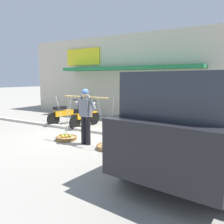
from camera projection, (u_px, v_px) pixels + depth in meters
name	position (u px, v px, depth m)	size (l,w,h in m)	color
ground_plane	(87.00, 137.00, 7.81)	(90.00, 90.00, 0.00)	gray
sidewalk_curb	(99.00, 132.00, 8.40)	(20.00, 0.24, 0.10)	#AEA89C
fruit_vendor	(85.00, 113.00, 6.86)	(1.70, 0.23, 1.70)	black
fruit_basket_left_side	(66.00, 138.00, 7.47)	(0.70, 0.70, 1.45)	#9E7542
fruit_basket_right_side	(108.00, 146.00, 6.51)	(0.70, 0.70, 1.45)	#9E7542
motorcycle_nearest_shop	(65.00, 114.00, 10.03)	(0.64, 1.78, 1.09)	black
motorcycle_second_in_row	(85.00, 116.00, 9.42)	(0.54, 1.82, 1.09)	black
parked_truck	(201.00, 118.00, 5.08)	(2.55, 4.97, 2.10)	black
storefront_building	(149.00, 77.00, 13.52)	(13.00, 6.00, 4.20)	beige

